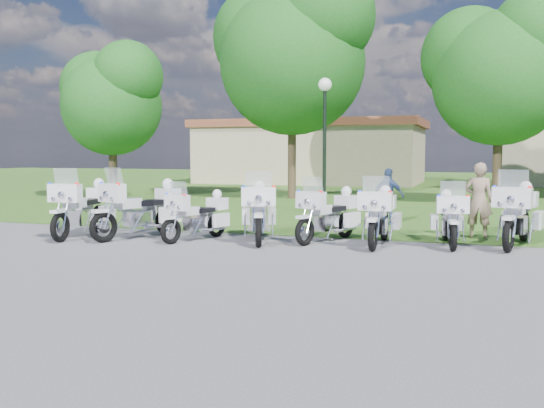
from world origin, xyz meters
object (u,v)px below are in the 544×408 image
(motorcycle_0, at_px, (84,207))
(motorcycle_1, at_px, (142,208))
(motorcycle_6, at_px, (449,218))
(lamp_post, at_px, (325,112))
(motorcycle_7, at_px, (519,214))
(motorcycle_4, at_px, (329,214))
(motorcycle_2, at_px, (198,215))
(bystander_a, at_px, (479,201))
(bystander_c, at_px, (388,197))
(motorcycle_5, at_px, (380,215))
(motorcycle_3, at_px, (259,211))

(motorcycle_0, height_order, motorcycle_1, motorcycle_1)
(motorcycle_0, distance_m, motorcycle_6, 8.71)
(lamp_post, bearing_deg, motorcycle_7, -43.00)
(motorcycle_4, bearing_deg, motorcycle_1, 33.23)
(motorcycle_2, bearing_deg, motorcycle_4, -146.14)
(motorcycle_1, relative_size, motorcycle_2, 1.19)
(motorcycle_1, distance_m, motorcycle_4, 4.52)
(bystander_a, relative_size, bystander_c, 1.13)
(motorcycle_5, xyz_separation_m, motorcycle_7, (2.91, 0.81, 0.06))
(motorcycle_1, bearing_deg, motorcycle_3, -147.58)
(motorcycle_4, xyz_separation_m, bystander_c, (0.84, 3.63, 0.16))
(motorcycle_5, distance_m, bystander_a, 2.74)
(motorcycle_4, xyz_separation_m, motorcycle_6, (2.66, 0.28, -0.02))
(lamp_post, relative_size, bystander_c, 2.81)
(motorcycle_3, xyz_separation_m, motorcycle_6, (4.24, 0.75, -0.08))
(motorcycle_0, relative_size, lamp_post, 0.56)
(motorcycle_7, xyz_separation_m, bystander_c, (-3.28, 3.00, 0.08))
(motorcycle_4, relative_size, motorcycle_6, 0.99)
(motorcycle_4, xyz_separation_m, bystander_a, (3.28, 1.61, 0.27))
(motorcycle_0, bearing_deg, bystander_a, -169.77)
(motorcycle_3, distance_m, lamp_post, 7.01)
(motorcycle_0, distance_m, motorcycle_4, 6.04)
(motorcycle_1, xyz_separation_m, motorcycle_4, (4.41, 0.95, -0.08))
(motorcycle_6, xyz_separation_m, bystander_c, (-1.83, 3.35, 0.19))
(motorcycle_6, bearing_deg, motorcycle_2, 2.48)
(motorcycle_7, bearing_deg, motorcycle_2, 24.40)
(motorcycle_2, distance_m, bystander_c, 5.86)
(motorcycle_6, bearing_deg, bystander_c, -69.98)
(motorcycle_1, bearing_deg, lamp_post, -88.96)
(motorcycle_5, distance_m, motorcycle_7, 3.02)
(motorcycle_1, height_order, motorcycle_3, motorcycle_1)
(motorcycle_7, distance_m, bystander_a, 1.30)
(motorcycle_3, distance_m, bystander_c, 4.76)
(motorcycle_1, distance_m, bystander_c, 6.97)
(motorcycle_1, xyz_separation_m, bystander_a, (7.69, 2.56, 0.19))
(bystander_a, height_order, bystander_c, bystander_a)
(lamp_post, height_order, bystander_c, lamp_post)
(lamp_post, bearing_deg, motorcycle_2, -101.06)
(lamp_post, bearing_deg, motorcycle_3, -89.44)
(motorcycle_0, relative_size, bystander_a, 1.39)
(motorcycle_1, relative_size, motorcycle_6, 1.11)
(motorcycle_2, height_order, motorcycle_6, motorcycle_6)
(motorcycle_7, bearing_deg, bystander_c, -29.56)
(motorcycle_6, height_order, motorcycle_7, motorcycle_7)
(motorcycle_2, distance_m, motorcycle_4, 3.08)
(bystander_c, bearing_deg, motorcycle_7, 152.22)
(motorcycle_3, xyz_separation_m, motorcycle_5, (2.79, 0.29, -0.04))
(motorcycle_2, xyz_separation_m, motorcycle_3, (1.40, 0.35, 0.10))
(motorcycle_2, xyz_separation_m, bystander_c, (3.81, 4.45, 0.21))
(motorcycle_1, bearing_deg, motorcycle_4, -145.05)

